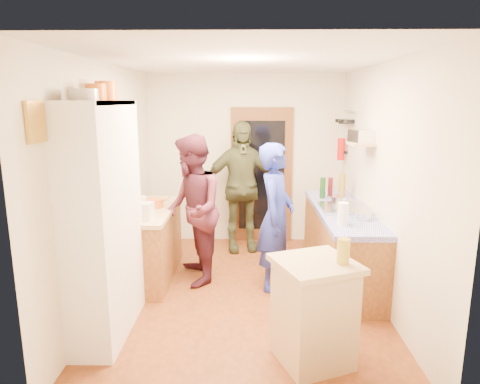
{
  "coord_description": "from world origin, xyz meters",
  "views": [
    {
      "loc": [
        0.04,
        -4.61,
        2.2
      ],
      "look_at": [
        -0.05,
        0.15,
        1.18
      ],
      "focal_mm": 32.0,
      "sensor_mm": 36.0,
      "label": 1
    }
  ],
  "objects_px": {
    "person_back": "(241,187)",
    "island_base": "(313,315)",
    "person_left": "(194,209)",
    "right_counter_base": "(340,246)",
    "person_hob": "(278,218)",
    "hutch_body": "(104,221)"
  },
  "relations": [
    {
      "from": "person_back",
      "to": "island_base",
      "type": "bearing_deg",
      "value": -87.98
    },
    {
      "from": "person_left",
      "to": "island_base",
      "type": "bearing_deg",
      "value": 22.22
    },
    {
      "from": "right_counter_base",
      "to": "person_hob",
      "type": "xyz_separation_m",
      "value": [
        -0.81,
        -0.32,
        0.45
      ]
    },
    {
      "from": "hutch_body",
      "to": "person_hob",
      "type": "xyz_separation_m",
      "value": [
        1.69,
        0.98,
        -0.23
      ]
    },
    {
      "from": "island_base",
      "to": "person_hob",
      "type": "bearing_deg",
      "value": 97.98
    },
    {
      "from": "hutch_body",
      "to": "right_counter_base",
      "type": "distance_m",
      "value": 2.9
    },
    {
      "from": "person_left",
      "to": "right_counter_base",
      "type": "bearing_deg",
      "value": 79.77
    },
    {
      "from": "right_counter_base",
      "to": "person_hob",
      "type": "height_order",
      "value": "person_hob"
    },
    {
      "from": "hutch_body",
      "to": "person_hob",
      "type": "bearing_deg",
      "value": 30.13
    },
    {
      "from": "person_left",
      "to": "person_back",
      "type": "distance_m",
      "value": 1.26
    },
    {
      "from": "person_back",
      "to": "person_hob",
      "type": "bearing_deg",
      "value": -82.67
    },
    {
      "from": "hutch_body",
      "to": "person_left",
      "type": "distance_m",
      "value": 1.4
    },
    {
      "from": "island_base",
      "to": "person_hob",
      "type": "xyz_separation_m",
      "value": [
        -0.21,
        1.47,
        0.44
      ]
    },
    {
      "from": "hutch_body",
      "to": "right_counter_base",
      "type": "bearing_deg",
      "value": 27.47
    },
    {
      "from": "hutch_body",
      "to": "right_counter_base",
      "type": "relative_size",
      "value": 1.0
    },
    {
      "from": "right_counter_base",
      "to": "person_hob",
      "type": "bearing_deg",
      "value": -158.51
    },
    {
      "from": "person_hob",
      "to": "person_back",
      "type": "bearing_deg",
      "value": 34.77
    },
    {
      "from": "right_counter_base",
      "to": "person_back",
      "type": "xyz_separation_m",
      "value": [
        -1.26,
        1.03,
        0.54
      ]
    },
    {
      "from": "person_left",
      "to": "person_back",
      "type": "bearing_deg",
      "value": 140.47
    },
    {
      "from": "right_counter_base",
      "to": "person_back",
      "type": "relative_size",
      "value": 1.15
    },
    {
      "from": "hutch_body",
      "to": "person_back",
      "type": "relative_size",
      "value": 1.15
    },
    {
      "from": "right_counter_base",
      "to": "person_back",
      "type": "distance_m",
      "value": 1.71
    }
  ]
}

